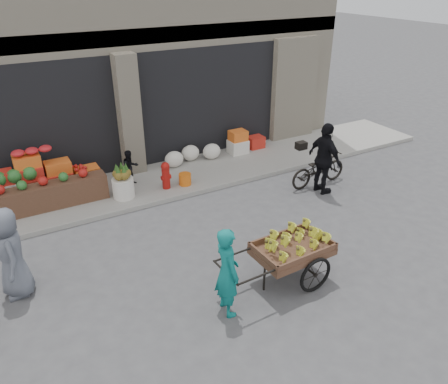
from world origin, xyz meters
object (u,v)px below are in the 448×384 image
banana_cart (290,248)px  vendor_woman (227,272)px  orange_bucket (185,179)px  vendor_grey (10,253)px  pineapple_bin (123,188)px  seated_person (130,168)px  cyclist (325,159)px  fire_hydrant (166,174)px  bicycle (318,169)px

banana_cart → vendor_woman: (-1.38, -0.15, 0.10)m
orange_bucket → vendor_grey: bearing=-152.0°
vendor_woman → vendor_grey: bearing=56.6°
orange_bucket → vendor_woman: (-1.32, -4.49, 0.53)m
banana_cart → vendor_grey: bearing=152.7°
orange_bucket → vendor_grey: 4.89m
vendor_woman → vendor_grey: size_ratio=0.96×
pineapple_bin → seated_person: 0.75m
orange_bucket → cyclist: bearing=-32.7°
orange_bucket → vendor_woman: 4.71m
banana_cart → vendor_grey: 4.82m
pineapple_bin → fire_hydrant: size_ratio=0.73×
bicycle → cyclist: size_ratio=0.94×
orange_bucket → banana_cart: size_ratio=0.14×
orange_bucket → vendor_woman: bearing=-106.4°
fire_hydrant → cyclist: cyclist is taller
seated_person → vendor_grey: vendor_grey is taller
pineapple_bin → fire_hydrant: (1.10, -0.05, 0.13)m
vendor_grey → cyclist: 7.26m
fire_hydrant → cyclist: size_ratio=0.39×
orange_bucket → seated_person: seated_person is taller
fire_hydrant → vendor_woman: 4.62m
fire_hydrant → banana_cart: (0.56, -4.39, 0.20)m
seated_person → vendor_woman: size_ratio=0.58×
banana_cart → bicycle: 4.22m
seated_person → bicycle: size_ratio=0.54×
seated_person → vendor_woman: bearing=-101.3°
orange_bucket → bicycle: bicycle is taller
pineapple_bin → bicycle: (4.76, -1.60, 0.08)m
banana_cart → bicycle: (3.10, 2.85, -0.25)m
fire_hydrant → orange_bucket: fire_hydrant is taller
fire_hydrant → seated_person: seated_person is taller
bicycle → fire_hydrant: bearing=66.0°
orange_bucket → cyclist: size_ratio=0.17×
vendor_grey → vendor_woman: bearing=49.6°
vendor_woman → vendor_grey: (-2.97, 2.21, 0.04)m
pineapple_bin → cyclist: size_ratio=0.28×
seated_person → bicycle: (4.36, -2.20, -0.13)m
seated_person → banana_cart: (1.26, -5.04, 0.12)m
pineapple_bin → bicycle: size_ratio=0.30×
pineapple_bin → vendor_grey: 3.62m
pineapple_bin → orange_bucket: (1.60, -0.10, -0.10)m
pineapple_bin → orange_bucket: pineapple_bin is taller
pineapple_bin → seated_person: (0.40, 0.60, 0.21)m
pineapple_bin → bicycle: 5.02m
vendor_woman → bicycle: size_ratio=0.93×
fire_hydrant → orange_bucket: 0.55m
orange_bucket → bicycle: bearing=-25.4°
fire_hydrant → seated_person: bearing=137.1°
seated_person → vendor_grey: (-3.09, -2.98, 0.25)m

